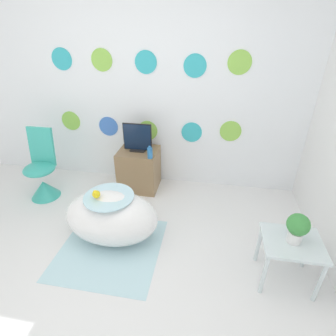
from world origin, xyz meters
TOP-DOWN VIEW (x-y plane):
  - ground_plane at (0.00, 0.00)m, footprint 12.00×12.00m
  - wall_back_dotted at (-0.00, 2.06)m, footprint 4.76×0.05m
  - rug at (-0.07, 0.69)m, footprint 0.94×0.95m
  - bathtub at (-0.09, 0.83)m, footprint 0.90×0.57m
  - rubber_duck at (-0.18, 0.77)m, footprint 0.07×0.08m
  - chair at (-1.18, 1.39)m, footprint 0.36×0.37m
  - tv_cabinet at (-0.08, 1.80)m, footprint 0.48×0.43m
  - tv at (-0.08, 1.80)m, footprint 0.35×0.12m
  - vase at (0.11, 1.63)m, footprint 0.06×0.06m
  - side_table at (1.48, 0.62)m, footprint 0.45×0.38m
  - potted_plant_left at (1.48, 0.62)m, footprint 0.17×0.17m

SIDE VIEW (x-z plane):
  - ground_plane at x=0.00m, z-range 0.00..0.00m
  - rug at x=-0.07m, z-range 0.00..0.01m
  - chair at x=-1.18m, z-range -0.16..0.69m
  - tv_cabinet at x=-0.08m, z-range 0.00..0.53m
  - bathtub at x=-0.09m, z-range 0.00..0.53m
  - side_table at x=1.48m, z-range 0.14..0.56m
  - rubber_duck at x=-0.18m, z-range 0.52..0.61m
  - potted_plant_left at x=1.48m, z-range 0.44..0.69m
  - vase at x=0.11m, z-range 0.52..0.67m
  - tv at x=-0.08m, z-range 0.51..0.85m
  - wall_back_dotted at x=0.00m, z-range 0.00..2.60m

